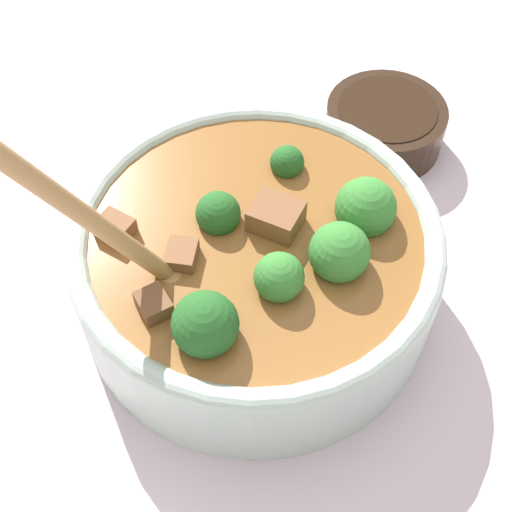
{
  "coord_description": "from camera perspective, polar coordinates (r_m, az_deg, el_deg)",
  "views": [
    {
      "loc": [
        0.26,
        -0.16,
        0.46
      ],
      "look_at": [
        0.0,
        0.0,
        0.05
      ],
      "focal_mm": 50.0,
      "sensor_mm": 36.0,
      "label": 1
    }
  ],
  "objects": [
    {
      "name": "condiment_bowl",
      "position": [
        0.65,
        10.27,
        10.38
      ],
      "size": [
        0.11,
        0.11,
        0.04
      ],
      "color": "black",
      "rests_on": "ground_plane"
    },
    {
      "name": "ground_plane",
      "position": [
        0.55,
        0.0,
        -3.25
      ],
      "size": [
        4.0,
        4.0,
        0.0
      ],
      "primitive_type": "plane",
      "color": "silver"
    },
    {
      "name": "stew_bowl",
      "position": [
        0.51,
        0.04,
        -0.35
      ],
      "size": [
        0.26,
        0.28,
        0.23
      ],
      "color": "#B2C6BC",
      "rests_on": "ground_plane"
    }
  ]
}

